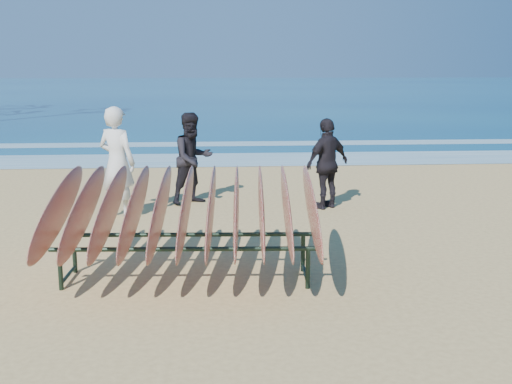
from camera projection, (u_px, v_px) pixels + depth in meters
ground at (260, 278)px, 8.10m from camera, size 120.00×120.00×0.00m
ocean at (216, 90)px, 61.86m from camera, size 160.00×160.00×0.00m
foam_near at (233, 159)px, 17.87m from camera, size 160.00×160.00×0.00m
foam_far at (229, 144)px, 21.30m from camera, size 160.00×160.00×0.00m
surfboard_rack at (186, 210)px, 7.85m from camera, size 3.30×2.76×1.46m
person_white at (117, 162)px, 11.10m from camera, size 0.85×0.75×1.94m
person_dark_a at (193, 158)px, 12.22m from camera, size 1.07×1.02×1.75m
person_dark_b at (327, 164)px, 11.83m from camera, size 1.04×0.89×1.68m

